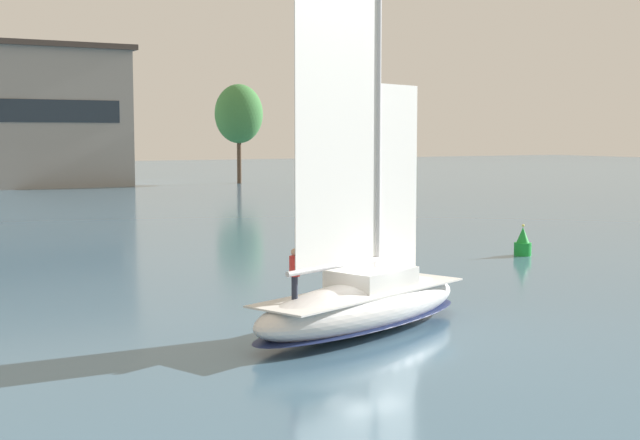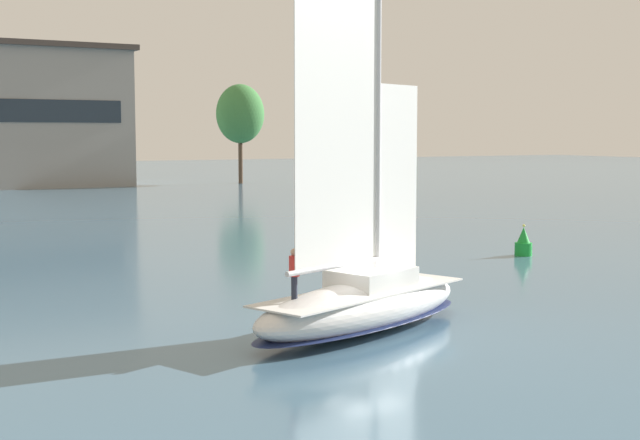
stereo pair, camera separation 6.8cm
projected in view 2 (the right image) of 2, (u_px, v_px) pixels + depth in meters
name	position (u px, v px, depth m)	size (l,w,h in m)	color
ground_plane	(362.00, 332.00, 30.60)	(400.00, 400.00, 0.00)	#42667F
tree_shore_center	(240.00, 114.00, 123.20)	(6.67, 6.67, 13.73)	#4C3828
sailboat_main	(363.00, 299.00, 30.50)	(10.77, 6.40, 14.30)	silver
channel_buoy	(523.00, 243.00, 49.80)	(0.97, 0.97, 1.77)	green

